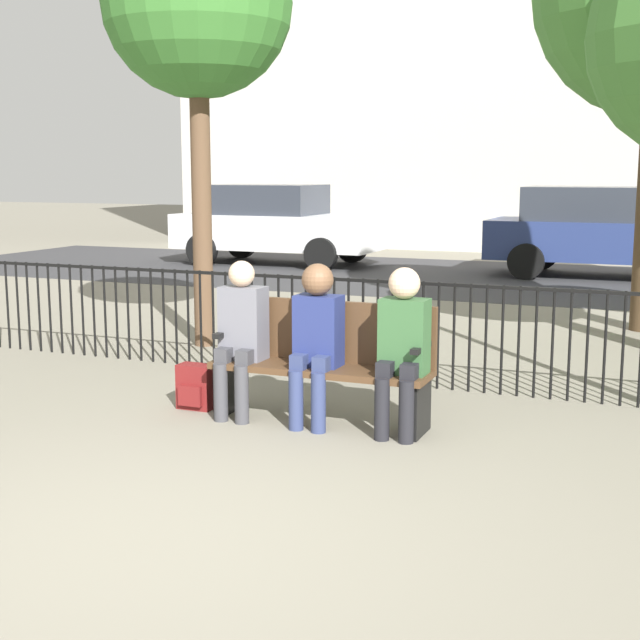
# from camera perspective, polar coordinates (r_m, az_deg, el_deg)

# --- Properties ---
(ground_plane) EXTENTS (80.00, 80.00, 0.00)m
(ground_plane) POSITION_cam_1_polar(r_m,az_deg,el_deg) (4.90, -10.60, -13.48)
(ground_plane) COLOR gray
(park_bench) EXTENTS (1.69, 0.45, 0.92)m
(park_bench) POSITION_cam_1_polar(r_m,az_deg,el_deg) (6.79, 0.25, -2.46)
(park_bench) COLOR #4C331E
(park_bench) RESTS_ON ground
(seated_person_0) EXTENTS (0.34, 0.39, 1.22)m
(seated_person_0) POSITION_cam_1_polar(r_m,az_deg,el_deg) (6.90, -5.10, -0.69)
(seated_person_0) COLOR #3D3D42
(seated_person_0) RESTS_ON ground
(seated_person_1) EXTENTS (0.34, 0.39, 1.23)m
(seated_person_1) POSITION_cam_1_polar(r_m,az_deg,el_deg) (6.63, -0.25, -0.90)
(seated_person_1) COLOR navy
(seated_person_1) RESTS_ON ground
(seated_person_2) EXTENTS (0.34, 0.39, 1.23)m
(seated_person_2) POSITION_cam_1_polar(r_m,az_deg,el_deg) (6.41, 5.29, -1.37)
(seated_person_2) COLOR black
(seated_person_2) RESTS_ON ground
(backpack) EXTENTS (0.29, 0.20, 0.36)m
(backpack) POSITION_cam_1_polar(r_m,az_deg,el_deg) (7.27, -7.95, -4.28)
(backpack) COLOR maroon
(backpack) RESTS_ON ground
(fence_railing) EXTENTS (9.01, 0.03, 0.95)m
(fence_railing) POSITION_cam_1_polar(r_m,az_deg,el_deg) (8.01, 3.73, -0.14)
(fence_railing) COLOR black
(fence_railing) RESTS_ON ground
(tree_2) EXTENTS (2.00, 2.00, 4.64)m
(tree_2) POSITION_cam_1_polar(r_m,az_deg,el_deg) (9.88, -7.86, 19.38)
(tree_2) COLOR brown
(tree_2) RESTS_ON ground
(street_surface) EXTENTS (24.00, 6.00, 0.01)m
(street_surface) POSITION_cam_1_polar(r_m,az_deg,el_deg) (16.07, 13.26, 2.50)
(street_surface) COLOR #333335
(street_surface) RESTS_ON ground
(parked_car_0) EXTENTS (4.20, 1.94, 1.62)m
(parked_car_0) POSITION_cam_1_polar(r_m,az_deg,el_deg) (18.39, -2.95, 6.23)
(parked_car_0) COLOR silver
(parked_car_0) RESTS_ON ground
(parked_car_1) EXTENTS (4.20, 1.94, 1.62)m
(parked_car_1) POSITION_cam_1_polar(r_m,az_deg,el_deg) (16.81, 17.70, 5.48)
(parked_car_1) COLOR navy
(parked_car_1) RESTS_ON ground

